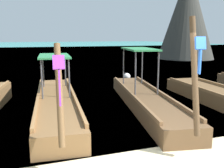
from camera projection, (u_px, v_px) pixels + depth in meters
The scene contains 5 objects.
sea_water at pixel (35, 47), 61.26m from camera, with size 120.00×120.00×0.00m, color teal.
longtail_boat_violet_ribbon at pixel (56, 103), 8.14m from camera, with size 1.78×7.30×2.31m.
longtail_boat_blue_ribbon at pixel (145, 98), 8.67m from camera, with size 2.33×7.22×2.83m.
karst_rock at pixel (186, 15), 27.31m from camera, with size 6.14×6.14×9.75m.
mooring_buoy_near at pixel (127, 77), 14.13m from camera, with size 0.41×0.41×0.41m.
Camera 1 is at (-2.27, -3.36, 2.42)m, focal length 40.27 mm.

